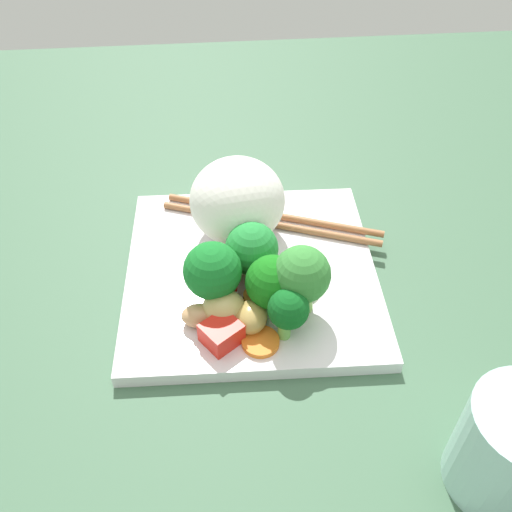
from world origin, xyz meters
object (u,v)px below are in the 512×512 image
rice_mound (237,201)px  chopstick_pair (271,219)px  carrot_slice_2 (277,279)px  square_plate (251,272)px  broccoli_floret_3 (288,310)px

rice_mound → chopstick_pair: size_ratio=0.41×
carrot_slice_2 → chopstick_pair: 8.46cm
chopstick_pair → carrot_slice_2: bearing=108.2°
rice_mound → carrot_slice_2: rice_mound is taller
square_plate → broccoli_floret_3: 9.23cm
carrot_slice_2 → rice_mound: bearing=-155.9°
square_plate → rice_mound: rice_mound is taller
broccoli_floret_3 → carrot_slice_2: broccoli_floret_3 is taller
rice_mound → chopstick_pair: rice_mound is taller
rice_mound → broccoli_floret_3: (13.17, 3.21, -1.16)cm
square_plate → rice_mound: (-5.03, -0.87, 4.84)cm
broccoli_floret_3 → rice_mound: bearing=-166.3°
broccoli_floret_3 → chopstick_pair: broccoli_floret_3 is taller
square_plate → broccoli_floret_3: broccoli_floret_3 is taller
square_plate → chopstick_pair: bearing=157.6°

